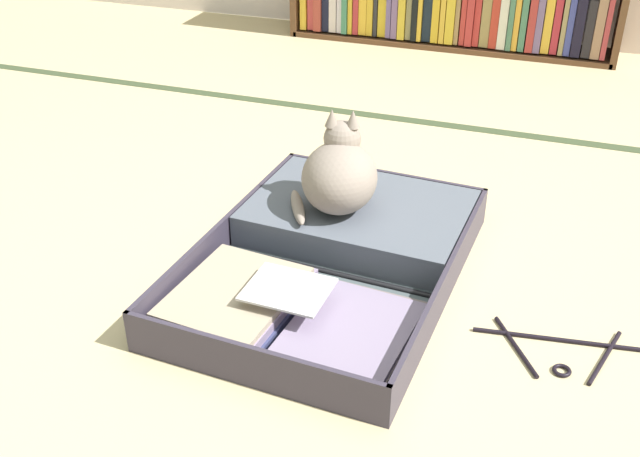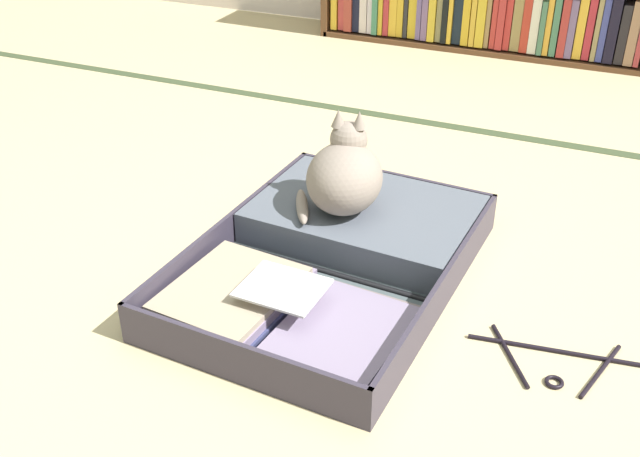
{
  "view_description": "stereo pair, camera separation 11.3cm",
  "coord_description": "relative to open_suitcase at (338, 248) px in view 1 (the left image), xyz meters",
  "views": [
    {
      "loc": [
        0.42,
        -1.32,
        1.11
      ],
      "look_at": [
        -0.11,
        0.18,
        0.15
      ],
      "focal_mm": 42.38,
      "sensor_mm": 36.0,
      "label": 1
    },
    {
      "loc": [
        0.52,
        -1.28,
        1.11
      ],
      "look_at": [
        -0.11,
        0.18,
        0.15
      ],
      "focal_mm": 42.38,
      "sensor_mm": 36.0,
      "label": 2
    }
  ],
  "objects": [
    {
      "name": "clothes_hanger",
      "position": [
        0.58,
        -0.18,
        -0.04
      ],
      "size": [
        0.38,
        0.22,
        0.01
      ],
      "color": "black",
      "rests_on": "ground_plane"
    },
    {
      "name": "open_suitcase",
      "position": [
        0.0,
        0.0,
        0.0
      ],
      "size": [
        0.67,
        0.91,
        0.11
      ],
      "color": "#383241",
      "rests_on": "ground_plane"
    },
    {
      "name": "black_cat",
      "position": [
        -0.03,
        0.11,
        0.16
      ],
      "size": [
        0.27,
        0.29,
        0.26
      ],
      "color": "gray",
      "rests_on": "open_suitcase"
    },
    {
      "name": "ground_plane",
      "position": [
        0.09,
        -0.27,
        -0.04
      ],
      "size": [
        10.0,
        10.0,
        0.0
      ],
      "primitive_type": "plane",
      "color": "#CCB888"
    },
    {
      "name": "tatami_border",
      "position": [
        0.09,
        1.01,
        -0.04
      ],
      "size": [
        4.8,
        0.05,
        0.0
      ],
      "color": "#3C4A2E",
      "rests_on": "ground_plane"
    }
  ]
}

